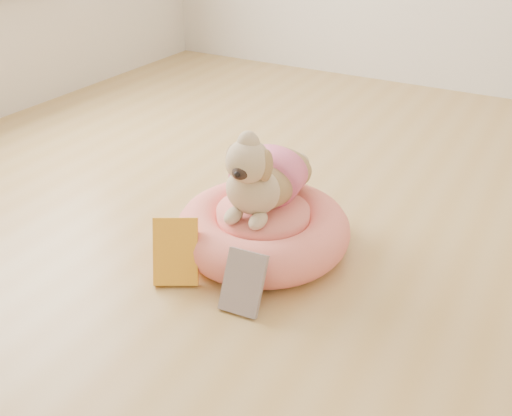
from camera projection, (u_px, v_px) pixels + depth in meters
The scene contains 5 objects.
floor at pixel (276, 263), 1.95m from camera, with size 4.50×4.50×0.00m, color tan.
pet_bed at pixel (263, 229), 2.00m from camera, with size 0.61×0.61×0.16m.
dog at pixel (263, 162), 1.91m from camera, with size 0.30×0.44×0.32m, color brown, non-canonical shape.
book_yellow at pixel (176, 251), 1.83m from camera, with size 0.14×0.03×0.22m, color yellow.
book_white at pixel (243, 283), 1.71m from camera, with size 0.12×0.02×0.19m, color white.
Camera 1 is at (0.74, -1.43, 1.12)m, focal length 40.00 mm.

